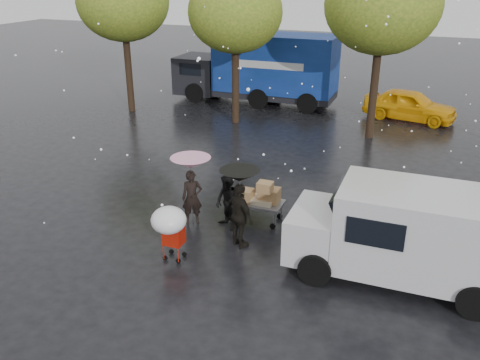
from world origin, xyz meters
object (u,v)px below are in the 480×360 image
at_px(person_pink, 192,198).
at_px(shopping_cart, 170,223).
at_px(yellow_taxi, 410,105).
at_px(blue_truck, 260,69).
at_px(vendor_cart, 259,197).
at_px(white_van, 407,233).
at_px(person_black, 240,216).

xyz_separation_m(person_pink, shopping_cart, (0.40, -2.00, 0.29)).
xyz_separation_m(shopping_cart, yellow_taxi, (4.42, 14.80, -0.36)).
bearing_deg(blue_truck, person_pink, -78.73).
relative_size(vendor_cart, white_van, 0.31).
bearing_deg(vendor_cart, white_van, -20.32).
xyz_separation_m(blue_truck, yellow_taxi, (7.49, -0.54, -1.06)).
bearing_deg(shopping_cart, white_van, 13.86).
xyz_separation_m(white_van, yellow_taxi, (-0.83, 13.50, -0.46)).
height_order(shopping_cart, blue_truck, blue_truck).
distance_m(shopping_cart, blue_truck, 15.66).
distance_m(white_van, blue_truck, 16.34).
bearing_deg(person_pink, person_black, -51.14).
relative_size(white_van, yellow_taxi, 1.19).
relative_size(shopping_cart, white_van, 0.30).
distance_m(person_pink, shopping_cart, 2.06).
height_order(blue_truck, yellow_taxi, blue_truck).
relative_size(shopping_cart, blue_truck, 0.18).
xyz_separation_m(person_pink, blue_truck, (-2.66, 13.34, 0.98)).
xyz_separation_m(person_pink, vendor_cart, (1.67, 0.78, -0.05)).
height_order(person_black, blue_truck, blue_truck).
relative_size(person_pink, shopping_cart, 1.06).
distance_m(vendor_cart, shopping_cart, 3.07).
height_order(person_black, vendor_cart, person_black).
height_order(person_black, yellow_taxi, person_black).
xyz_separation_m(person_pink, person_black, (1.67, -0.70, 0.09)).
xyz_separation_m(person_black, vendor_cart, (-0.00, 1.47, -0.14)).
height_order(vendor_cart, white_van, white_van).
bearing_deg(vendor_cart, person_black, -89.89).
xyz_separation_m(person_black, yellow_taxi, (3.16, 13.49, -0.16)).
distance_m(person_pink, person_black, 1.81).
height_order(shopping_cart, white_van, white_van).
relative_size(shopping_cart, yellow_taxi, 0.36).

